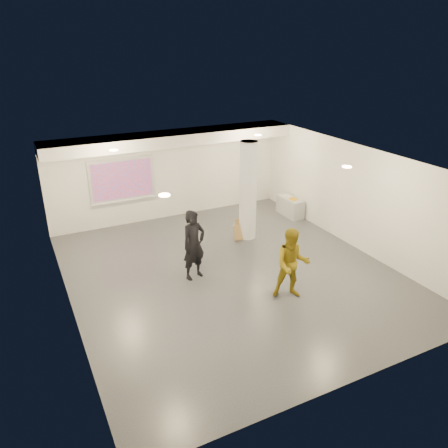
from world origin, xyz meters
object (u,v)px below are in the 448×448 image
credenza (290,207)px  projection_screen (122,180)px  woman (194,245)px  column (248,191)px  man (292,264)px

credenza → projection_screen: bearing=161.7°
woman → column: bearing=17.8°
column → man: size_ratio=1.73×
credenza → woman: 5.29m
projection_screen → credenza: bearing=-18.2°
column → credenza: bearing=22.2°
column → projection_screen: 4.08m
projection_screen → credenza: (5.32, -1.75, -1.21)m
woman → man: (1.68, -1.86, -0.05)m
man → credenza: bearing=81.3°
woman → man: size_ratio=1.05×
woman → projection_screen: bearing=84.2°
projection_screen → woman: (0.67, -4.21, -0.62)m
credenza → woman: bearing=-152.1°
projection_screen → man: size_ratio=1.21×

